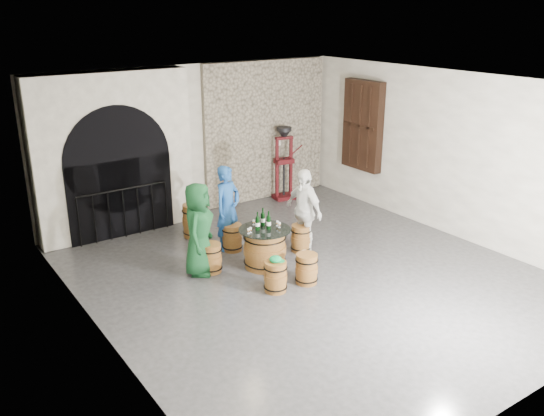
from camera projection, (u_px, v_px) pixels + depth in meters
ground at (308, 275)px, 9.78m from camera, size 8.00×8.00×0.00m
wall_back at (195, 140)px, 12.35m from camera, size 8.00×0.00×8.00m
wall_front at (542, 276)px, 6.15m from camera, size 8.00×0.00×8.00m
wall_left at (96, 231)px, 7.37m from camera, size 0.00×8.00×8.00m
wall_right at (452, 155)px, 11.13m from camera, size 0.00×8.00×8.00m
ceiling at (312, 84)px, 8.72m from camera, size 8.00×8.00×0.00m
stone_facing_panel at (266, 131)px, 13.27m from camera, size 3.20×0.12×3.18m
arched_opening at (113, 156)px, 11.14m from camera, size 3.10×0.60×3.19m
shuttered_window at (363, 125)px, 12.86m from camera, size 0.23×1.10×2.00m
barrel_table at (265, 248)px, 10.00m from camera, size 0.91×0.91×0.70m
barrel_stool_left at (211, 258)px, 9.83m from camera, size 0.39×0.39×0.51m
barrel_stool_far at (232, 237)px, 10.70m from camera, size 0.39×0.39×0.51m
barrel_stool_right at (301, 238)px, 10.66m from camera, size 0.39×0.39×0.51m
barrel_stool_near_right at (307, 269)px, 9.42m from camera, size 0.39×0.39×0.51m
barrel_stool_near_left at (275, 277)px, 9.15m from camera, size 0.39×0.39×0.51m
green_cap at (276, 259)px, 9.06m from camera, size 0.24×0.20×0.11m
person_green at (199, 229)px, 9.60m from camera, size 0.91×0.92×1.61m
person_blue at (228, 208)px, 10.60m from camera, size 0.68×0.55×1.60m
person_white at (304, 211)px, 10.52m from camera, size 0.42×0.94×1.58m
wine_bottle_left at (258, 223)px, 9.80m from camera, size 0.08×0.08×0.32m
wine_bottle_center at (269, 222)px, 9.84m from camera, size 0.08×0.08×0.32m
wine_bottle_right at (263, 218)px, 10.00m from camera, size 0.08×0.08×0.32m
tasting_glass_a at (248, 231)px, 9.66m from camera, size 0.05×0.05×0.10m
tasting_glass_b at (277, 223)px, 10.01m from camera, size 0.05×0.05×0.10m
tasting_glass_c at (254, 222)px, 10.05m from camera, size 0.05×0.05×0.10m
tasting_glass_d at (263, 219)px, 10.21m from camera, size 0.05×0.05×0.10m
tasting_glass_e at (279, 225)px, 9.93m from camera, size 0.05×0.05×0.10m
tasting_glass_f at (250, 230)px, 9.70m from camera, size 0.05×0.05×0.10m
side_barrel at (195, 220)px, 11.34m from camera, size 0.50×0.50×0.66m
corking_press at (284, 158)px, 13.34m from camera, size 0.72×0.45×1.71m
control_box at (276, 141)px, 13.43m from camera, size 0.18×0.10×0.22m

